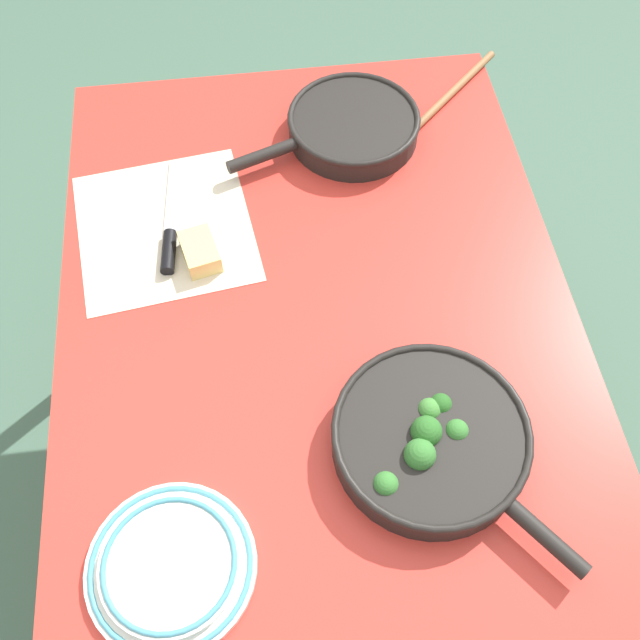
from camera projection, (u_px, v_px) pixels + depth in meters
The scene contains 9 objects.
ground_plane at pixel (320, 482), 1.82m from camera, with size 14.00×14.00×0.00m, color #476B56.
dining_table_red at pixel (320, 352), 1.24m from camera, with size 1.28×0.86×0.77m.
skillet_broccoli at pixel (432, 439), 1.03m from camera, with size 0.37×0.32×0.07m.
skillet_eggs at pixel (352, 126), 1.38m from camera, with size 0.26×0.38×0.05m.
wooden_spoon at pixel (426, 118), 1.42m from camera, with size 0.30×0.31×0.02m.
parchment_sheet at pixel (165, 227), 1.28m from camera, with size 0.36×0.34×0.00m.
grater_knife at pixel (171, 230), 1.27m from camera, with size 0.27×0.05×0.02m.
cheese_block at pixel (200, 252), 1.23m from camera, with size 0.10×0.07×0.04m.
dinner_plate_stack at pixel (170, 566), 0.96m from camera, with size 0.23×0.23×0.03m.
Camera 1 is at (0.60, -0.08, 1.77)m, focal length 40.00 mm.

